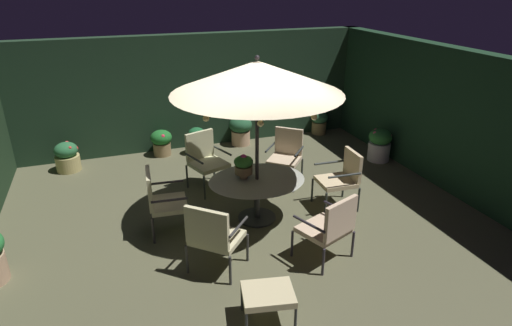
% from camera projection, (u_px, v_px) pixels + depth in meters
% --- Properties ---
extents(ground_plane, '(8.10, 7.39, 0.02)m').
position_uv_depth(ground_plane, '(243.00, 217.00, 7.03)').
color(ground_plane, brown).
extents(hedge_backdrop_rear, '(8.10, 0.30, 2.49)m').
position_uv_depth(hedge_backdrop_rear, '(193.00, 91.00, 9.60)').
color(hedge_backdrop_rear, '#1C3220').
rests_on(hedge_backdrop_rear, ground_plane).
extents(hedge_backdrop_right, '(0.30, 7.39, 2.49)m').
position_uv_depth(hedge_backdrop_right, '(449.00, 119.00, 7.74)').
color(hedge_backdrop_right, '#17321F').
rests_on(hedge_backdrop_right, ground_plane).
extents(patio_dining_table, '(1.52, 1.27, 0.70)m').
position_uv_depth(patio_dining_table, '(257.00, 187.00, 6.75)').
color(patio_dining_table, '#2C2C2D').
rests_on(patio_dining_table, ground_plane).
extents(patio_umbrella, '(2.50, 2.50, 2.60)m').
position_uv_depth(patio_umbrella, '(257.00, 78.00, 6.07)').
color(patio_umbrella, '#2E292D').
rests_on(patio_umbrella, ground_plane).
extents(centerpiece_planter, '(0.30, 0.30, 0.40)m').
position_uv_depth(centerpiece_planter, '(244.00, 165.00, 6.64)').
color(centerpiece_planter, '#896B4B').
rests_on(centerpiece_planter, patio_dining_table).
extents(patio_chair_north, '(0.80, 0.80, 1.02)m').
position_uv_depth(patio_chair_north, '(286.00, 153.00, 8.00)').
color(patio_chair_north, '#2D3231').
rests_on(patio_chair_north, ground_plane).
extents(patio_chair_northeast, '(0.79, 0.79, 1.03)m').
position_uv_depth(patio_chair_northeast, '(205.00, 157.00, 7.80)').
color(patio_chair_northeast, '#2D322F').
rests_on(patio_chair_northeast, ground_plane).
extents(patio_chair_east, '(0.62, 0.68, 1.01)m').
position_uv_depth(patio_chair_east, '(161.00, 198.00, 6.40)').
color(patio_chair_east, '#302B2D').
rests_on(patio_chair_east, ground_plane).
extents(patio_chair_southeast, '(0.86, 0.86, 1.01)m').
position_uv_depth(patio_chair_southeast, '(213.00, 234.00, 5.50)').
color(patio_chair_southeast, '#30302F').
rests_on(patio_chair_southeast, ground_plane).
extents(patio_chair_south, '(0.82, 0.79, 0.98)m').
position_uv_depth(patio_chair_south, '(330.00, 225.00, 5.74)').
color(patio_chair_south, '#2E2932').
rests_on(patio_chair_south, ground_plane).
extents(patio_chair_southwest, '(0.65, 0.61, 0.97)m').
position_uv_depth(patio_chair_southwest, '(342.00, 176.00, 7.14)').
color(patio_chair_southwest, '#292E2C').
rests_on(patio_chair_southwest, ground_plane).
extents(ottoman_footrest, '(0.65, 0.56, 0.41)m').
position_uv_depth(ottoman_footrest, '(268.00, 295.00, 4.76)').
color(ottoman_footrest, '#2E3031').
rests_on(ottoman_footrest, ground_plane).
extents(potted_plant_right_near, '(0.47, 0.47, 0.59)m').
position_uv_depth(potted_plant_right_near, '(67.00, 157.00, 8.59)').
color(potted_plant_right_near, tan).
rests_on(potted_plant_right_near, ground_plane).
extents(potted_plant_back_left, '(0.53, 0.53, 0.66)m').
position_uv_depth(potted_plant_back_left, '(241.00, 129.00, 9.91)').
color(potted_plant_back_left, tan).
rests_on(potted_plant_back_left, ground_plane).
extents(potted_plant_left_far, '(0.41, 0.41, 0.56)m').
position_uv_depth(potted_plant_left_far, '(319.00, 122.00, 10.63)').
color(potted_plant_left_far, olive).
rests_on(potted_plant_left_far, ground_plane).
extents(potted_plant_back_center, '(0.46, 0.46, 0.56)m').
position_uv_depth(potted_plant_back_center, '(162.00, 142.00, 9.34)').
color(potted_plant_back_center, olive).
rests_on(potted_plant_back_center, ground_plane).
extents(potted_plant_left_near, '(0.36, 0.36, 0.60)m').
position_uv_depth(potted_plant_left_near, '(197.00, 140.00, 9.40)').
color(potted_plant_left_near, '#7E694B').
rests_on(potted_plant_left_near, ground_plane).
extents(potted_plant_back_right, '(0.48, 0.48, 0.69)m').
position_uv_depth(potted_plant_back_right, '(380.00, 144.00, 9.05)').
color(potted_plant_back_right, silver).
rests_on(potted_plant_back_right, ground_plane).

